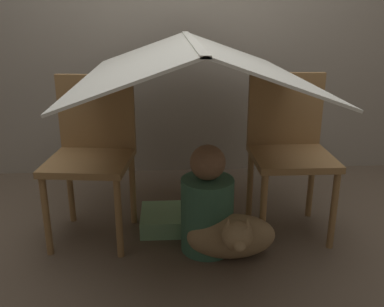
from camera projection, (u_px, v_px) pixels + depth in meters
name	position (u px, v px, depth m)	size (l,w,h in m)	color
ground_plane	(195.00, 255.00, 2.27)	(8.80, 8.80, 0.00)	brown
wall_back	(183.00, 7.00, 3.08)	(7.00, 0.05, 2.50)	gray
chair_left	(93.00, 149.00, 2.36)	(0.48, 0.48, 0.90)	olive
chair_right	(289.00, 145.00, 2.42)	(0.44, 0.44, 0.90)	olive
sheet_canopy	(192.00, 60.00, 2.16)	(1.11, 1.53, 0.20)	silver
person_front	(207.00, 206.00, 2.25)	(0.28, 0.28, 0.59)	#38664C
dog	(232.00, 236.00, 2.18)	(0.46, 0.38, 0.32)	#9E7F56
floor_cushion	(174.00, 219.00, 2.54)	(0.39, 0.31, 0.10)	#7FB27F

